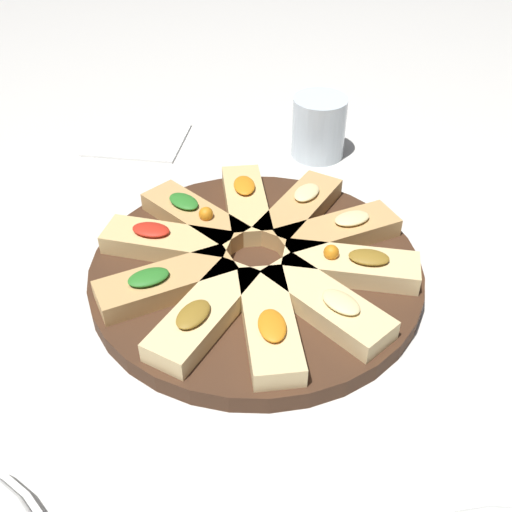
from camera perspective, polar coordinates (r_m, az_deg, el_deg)
name	(u,v)px	position (r m, az deg, el deg)	size (l,w,h in m)	color
ground_plane	(256,278)	(0.60, 0.00, -2.12)	(3.00, 3.00, 0.00)	silver
serving_board	(256,271)	(0.60, 0.00, -1.44)	(0.33, 0.33, 0.02)	#422819
focaccia_slice_0	(204,314)	(0.53, -4.98, -5.50)	(0.11, 0.13, 0.03)	#E5C689
focaccia_slice_1	(269,323)	(0.52, 1.28, -6.40)	(0.05, 0.13, 0.03)	#E5C689
focaccia_slice_2	(327,304)	(0.54, 6.74, -4.53)	(0.11, 0.13, 0.03)	#E5C689
focaccia_slice_3	(351,265)	(0.58, 9.01, -0.88)	(0.14, 0.07, 0.03)	#E5C689
focaccia_slice_4	(338,232)	(0.62, 7.82, 2.29)	(0.14, 0.09, 0.03)	tan
focaccia_slice_5	(300,209)	(0.65, 4.18, 4.50)	(0.11, 0.13, 0.03)	tan
focaccia_slice_6	(246,203)	(0.66, -0.97, 5.12)	(0.05, 0.13, 0.03)	#DBB775
focaccia_slice_7	(194,217)	(0.64, -5.90, 3.74)	(0.12, 0.12, 0.03)	tan
focaccia_slice_8	(167,242)	(0.61, -8.52, 1.35)	(0.14, 0.08, 0.03)	#DBB775
focaccia_slice_9	(166,283)	(0.56, -8.58, -2.54)	(0.14, 0.09, 0.03)	tan
water_glass	(319,127)	(0.79, 6.00, 12.10)	(0.07, 0.07, 0.08)	silver
napkin_stack	(137,138)	(0.85, -11.23, 10.93)	(0.13, 0.11, 0.01)	white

